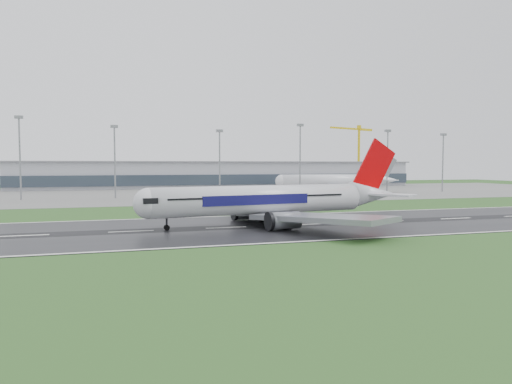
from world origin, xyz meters
name	(u,v)px	position (x,y,z in m)	size (l,w,h in m)	color
ground	(387,222)	(0.00, 0.00, 0.00)	(520.00, 520.00, 0.00)	#244C1C
runway	(387,221)	(0.00, 0.00, 0.05)	(400.00, 45.00, 0.10)	black
apron	(248,192)	(0.00, 125.00, 0.04)	(400.00, 130.00, 0.08)	slate
terminal	(222,175)	(0.00, 185.00, 7.50)	(240.00, 36.00, 15.00)	#989AA3
main_airliner	(279,182)	(-26.94, 2.74, 9.81)	(65.76, 62.63, 19.42)	silver
parked_airliner	(335,174)	(39.78, 109.07, 9.22)	(62.37, 58.07, 18.28)	silver
tower_crane	(359,155)	(103.54, 200.00, 21.01)	(42.37, 2.31, 42.02)	gold
floodmast_0	(20,160)	(-98.41, 100.00, 15.71)	(0.64, 0.64, 31.43)	gray
floodmast_1	(115,163)	(-63.37, 100.00, 14.33)	(0.64, 0.64, 28.67)	gray
floodmast_2	(220,164)	(-19.76, 100.00, 13.90)	(0.64, 0.64, 27.80)	gray
floodmast_3	(300,161)	(17.81, 100.00, 15.60)	(0.64, 0.64, 31.21)	gray
floodmast_4	(387,163)	(63.42, 100.00, 14.78)	(0.64, 0.64, 29.57)	gray
floodmast_5	(443,164)	(95.43, 100.00, 14.16)	(0.64, 0.64, 28.32)	gray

